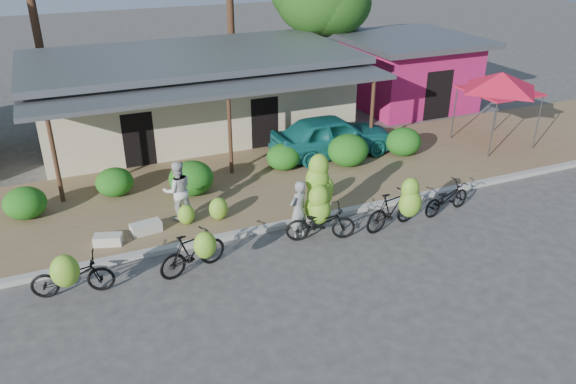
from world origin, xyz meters
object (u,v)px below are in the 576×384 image
bike_left (194,251)px  bike_far_right (447,198)px  teal_van (332,135)px  bike_center (319,206)px  vendor (298,210)px  bike_far_left (71,275)px  sack_far (108,240)px  bystander (178,190)px  red_canopy (501,82)px  sack_near (146,228)px  bike_right (397,207)px

bike_left → bike_far_right: 7.93m
bike_left → teal_van: teal_van is taller
bike_center → vendor: bearing=98.6°
bike_far_right → bike_far_left: bearing=79.2°
sack_far → bystander: (2.16, 0.71, 0.77)m
red_canopy → vendor: bearing=-160.6°
sack_near → vendor: 4.37m
red_canopy → sack_far: red_canopy is taller
vendor → bystander: bearing=-62.3°
bike_center → sack_near: bearing=84.5°
sack_near → bystander: bystander is taller
bike_left → vendor: bearing=-95.5°
bike_center → vendor: size_ratio=1.35×
bike_right → bike_center: bearing=62.7°
bike_center → bike_far_right: bike_center is taller
bike_far_right → bike_right: bearing=88.4°
sack_near → sack_far: (-1.08, -0.25, -0.01)m
sack_far → bike_left: bearing=-48.2°
bike_center → bike_far_right: size_ratio=1.24×
bike_far_right → vendor: vendor is taller
sack_near → bike_far_right: bearing=-14.0°
vendor → bike_far_right: bearing=151.3°
sack_far → vendor: bearing=-17.0°
bike_far_left → bystander: bystander is taller
red_canopy → teal_van: size_ratio=0.76×
sack_far → bystander: bearing=18.3°
bike_right → bystander: size_ratio=1.11×
bike_far_left → teal_van: size_ratio=0.44×
bike_right → teal_van: size_ratio=0.44×
bike_far_right → teal_van: (-1.21, 5.31, 0.43)m
teal_van → bike_center: bearing=149.7°
red_canopy → bike_left: bearing=-162.6°
bystander → sack_near: bearing=22.8°
bike_right → vendor: size_ratio=1.15×
bike_far_left → teal_van: bearing=-51.0°
red_canopy → bike_far_left: bearing=-166.2°
bike_left → bike_center: size_ratio=0.83×
bike_far_left → sack_near: (2.12, 2.21, -0.33)m
bike_left → bike_right: bearing=-107.5°
bike_center → bike_far_right: 4.23m
red_canopy → teal_van: red_canopy is taller
sack_far → bystander: bystander is taller
bike_left → bike_far_right: size_ratio=1.02×
red_canopy → vendor: 10.78m
bike_right → bystander: bearing=51.3°
bike_far_right → teal_van: 5.47m
teal_van → bystander: bearing=113.0°
vendor → teal_van: 6.09m
bike_far_left → red_canopy: bearing=-66.2°
vendor → bike_right: bearing=141.2°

